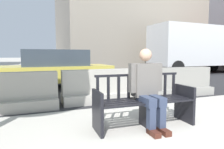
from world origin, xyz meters
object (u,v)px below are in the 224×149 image
object	(u,v)px
street_bench	(144,103)
seated_person	(147,86)
jersey_barrier_left	(10,96)
jersey_barrier_right	(180,84)
car_taxi_near	(52,69)
delivery_truck	(197,48)
jersey_barrier_centre	(101,89)

from	to	relation	value
street_bench	seated_person	xyz separation A→B (m)	(0.03, -0.06, 0.29)
street_bench	jersey_barrier_left	bearing A→B (deg)	140.32
jersey_barrier_right	car_taxi_near	xyz separation A→B (m)	(-3.47, 2.83, 0.36)
car_taxi_near	street_bench	bearing A→B (deg)	-76.94
seated_person	delivery_truck	xyz separation A→B (m)	(8.28, 7.44, 1.00)
car_taxi_near	delivery_truck	xyz separation A→B (m)	(9.41, 2.65, 0.99)
seated_person	street_bench	bearing A→B (deg)	117.60
seated_person	delivery_truck	bearing A→B (deg)	41.93
delivery_truck	car_taxi_near	bearing A→B (deg)	-164.29
jersey_barrier_centre	jersey_barrier_left	distance (m)	2.12
street_bench	car_taxi_near	world-z (taller)	car_taxi_near
seated_person	car_taxi_near	bearing A→B (deg)	103.25
jersey_barrier_left	seated_person	bearing A→B (deg)	-40.17
delivery_truck	street_bench	bearing A→B (deg)	-138.40
jersey_barrier_left	jersey_barrier_right	size ratio (longest dim) A/B	0.99
jersey_barrier_centre	delivery_truck	distance (m)	10.09
car_taxi_near	jersey_barrier_left	bearing A→B (deg)	-111.37
jersey_barrier_right	car_taxi_near	size ratio (longest dim) A/B	0.46
street_bench	jersey_barrier_right	world-z (taller)	street_bench
street_bench	jersey_barrier_right	distance (m)	3.04
jersey_barrier_centre	jersey_barrier_right	size ratio (longest dim) A/B	1.00
jersey_barrier_left	jersey_barrier_right	bearing A→B (deg)	0.66
seated_person	jersey_barrier_right	distance (m)	3.07
car_taxi_near	delivery_truck	bearing A→B (deg)	15.71
jersey_barrier_left	delivery_truck	size ratio (longest dim) A/B	0.29
jersey_barrier_left	jersey_barrier_right	distance (m)	4.59
street_bench	delivery_truck	xyz separation A→B (m)	(8.31, 7.38, 1.29)
jersey_barrier_centre	street_bench	bearing A→B (deg)	-86.95
jersey_barrier_right	delivery_truck	world-z (taller)	delivery_truck
jersey_barrier_right	jersey_barrier_left	bearing A→B (deg)	-179.34
street_bench	seated_person	world-z (taller)	seated_person
street_bench	jersey_barrier_left	size ratio (longest dim) A/B	0.85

